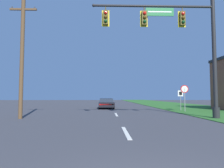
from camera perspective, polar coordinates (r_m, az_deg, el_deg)
The scene contains 7 objects.
grass_verge_right at distance 34.07m, azimuth 17.84°, elevation -5.82°, with size 10.00×110.00×0.04m.
road_center_line at distance 24.17m, azimuth 0.27°, elevation -7.01°, with size 0.16×34.80×0.01m.
signal_mast at distance 14.38m, azimuth 19.43°, elevation 11.69°, with size 8.38×0.47×8.34m.
car_ahead at distance 24.62m, azimuth -1.63°, elevation -5.55°, with size 1.92×4.66×1.19m.
stop_sign at distance 20.28m, azimuth 20.02°, elevation -2.20°, with size 0.76×0.07×2.50m.
route_sign_post at distance 21.84m, azimuth 18.99°, elevation -3.19°, with size 0.55×0.06×2.03m.
utility_pole_near at distance 14.70m, azimuth -24.32°, elevation 7.78°, with size 1.80×0.26×8.23m.
Camera 1 is at (-0.79, -2.11, 1.45)m, focal length 32.00 mm.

